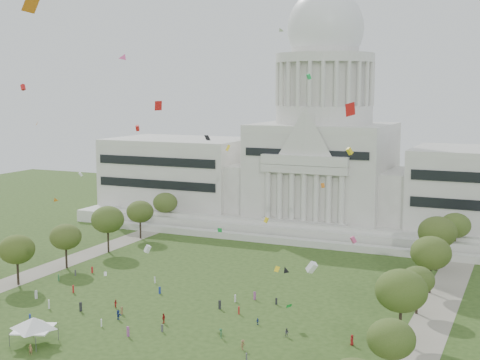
# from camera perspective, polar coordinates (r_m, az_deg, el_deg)

# --- Properties ---
(ground) EXTENTS (400.00, 400.00, 0.00)m
(ground) POSITION_cam_1_polar(r_m,az_deg,el_deg) (128.65, -8.38, -13.18)
(ground) COLOR #2B4517
(ground) RESTS_ON ground
(capitol) EXTENTS (160.00, 64.50, 91.30)m
(capitol) POSITION_cam_1_polar(r_m,az_deg,el_deg) (225.61, 7.08, 1.72)
(capitol) COLOR beige
(capitol) RESTS_ON ground
(path_left) EXTENTS (8.00, 160.00, 0.04)m
(path_left) POSITION_cam_1_polar(r_m,az_deg,el_deg) (179.03, -16.34, -7.38)
(path_left) COLOR gray
(path_left) RESTS_ON ground
(path_right) EXTENTS (8.00, 160.00, 0.04)m
(path_right) POSITION_cam_1_polar(r_m,az_deg,el_deg) (140.00, 16.00, -11.64)
(path_right) COLOR gray
(path_right) RESTS_ON ground
(row_tree_r_1) EXTENTS (7.58, 7.58, 10.78)m
(row_tree_r_1) POSITION_cam_1_polar(r_m,az_deg,el_deg) (108.15, 12.78, -13.10)
(row_tree_r_1) COLOR black
(row_tree_r_1) RESTS_ON ground
(row_tree_l_2) EXTENTS (8.42, 8.42, 11.97)m
(row_tree_l_2) POSITION_cam_1_polar(r_m,az_deg,el_deg) (165.88, -18.51, -5.64)
(row_tree_l_2) COLOR black
(row_tree_l_2) RESTS_ON ground
(row_tree_r_2) EXTENTS (9.55, 9.55, 13.58)m
(row_tree_r_2) POSITION_cam_1_polar(r_m,az_deg,el_deg) (125.75, 13.60, -9.17)
(row_tree_r_2) COLOR black
(row_tree_r_2) RESTS_ON ground
(row_tree_l_3) EXTENTS (8.12, 8.12, 11.55)m
(row_tree_l_3) POSITION_cam_1_polar(r_m,az_deg,el_deg) (177.61, -14.66, -4.72)
(row_tree_l_3) COLOR black
(row_tree_l_3) RESTS_ON ground
(row_tree_r_3) EXTENTS (7.01, 7.01, 9.98)m
(row_tree_r_3) POSITION_cam_1_polar(r_m,az_deg,el_deg) (142.59, 14.92, -8.26)
(row_tree_r_3) COLOR black
(row_tree_r_3) RESTS_ON ground
(row_tree_l_4) EXTENTS (9.29, 9.29, 13.21)m
(row_tree_l_4) POSITION_cam_1_polar(r_m,az_deg,el_deg) (191.83, -11.23, -3.33)
(row_tree_l_4) COLOR black
(row_tree_l_4) RESTS_ON ground
(row_tree_r_4) EXTENTS (9.19, 9.19, 13.06)m
(row_tree_r_4) POSITION_cam_1_polar(r_m,az_deg,el_deg) (156.89, 15.98, -6.00)
(row_tree_r_4) COLOR black
(row_tree_r_4) RESTS_ON ground
(row_tree_l_5) EXTENTS (8.33, 8.33, 11.85)m
(row_tree_l_5) POSITION_cam_1_polar(r_m,az_deg,el_deg) (207.79, -8.53, -2.69)
(row_tree_l_5) COLOR black
(row_tree_l_5) RESTS_ON ground
(row_tree_r_5) EXTENTS (9.82, 9.82, 13.96)m
(row_tree_r_5) POSITION_cam_1_polar(r_m,az_deg,el_deg) (176.42, 16.50, -4.30)
(row_tree_r_5) COLOR black
(row_tree_r_5) RESTS_ON ground
(row_tree_l_6) EXTENTS (8.19, 8.19, 11.64)m
(row_tree_l_6) POSITION_cam_1_polar(r_m,az_deg,el_deg) (223.89, -6.40, -1.93)
(row_tree_l_6) COLOR black
(row_tree_l_6) RESTS_ON ground
(row_tree_r_6) EXTENTS (8.42, 8.42, 11.97)m
(row_tree_r_6) POSITION_cam_1_polar(r_m,az_deg,el_deg) (193.90, 17.91, -3.71)
(row_tree_r_6) COLOR black
(row_tree_r_6) RESTS_ON ground
(event_tent) EXTENTS (11.58, 11.58, 5.05)m
(event_tent) POSITION_cam_1_polar(r_m,az_deg,el_deg) (128.91, -17.21, -11.56)
(event_tent) COLOR #4C4C4C
(event_tent) RESTS_ON ground
(person_0) EXTENTS (1.02, 1.14, 1.95)m
(person_0) POSITION_cam_1_polar(r_m,az_deg,el_deg) (125.34, 9.54, -13.31)
(person_0) COLOR #B21E1E
(person_0) RESTS_ON ground
(person_2) EXTENTS (0.96, 0.78, 1.72)m
(person_2) POSITION_cam_1_polar(r_m,az_deg,el_deg) (127.70, 4.02, -12.87)
(person_2) COLOR #4C4C51
(person_2) RESTS_ON ground
(person_3) EXTENTS (1.05, 1.33, 1.83)m
(person_3) POSITION_cam_1_polar(r_m,az_deg,el_deg) (127.00, -1.66, -12.94)
(person_3) COLOR #33723F
(person_3) RESTS_ON ground
(person_4) EXTENTS (0.73, 1.23, 2.03)m
(person_4) POSITION_cam_1_polar(r_m,az_deg,el_deg) (135.17, -6.53, -11.64)
(person_4) COLOR #B21E1E
(person_4) RESTS_ON ground
(person_5) EXTENTS (1.95, 1.44, 1.96)m
(person_5) POSITION_cam_1_polar(r_m,az_deg,el_deg) (138.54, -10.34, -11.25)
(person_5) COLOR navy
(person_5) RESTS_ON ground
(person_7) EXTENTS (0.83, 0.72, 1.93)m
(person_7) POSITION_cam_1_polar(r_m,az_deg,el_deg) (124.92, -17.44, -13.65)
(person_7) COLOR olive
(person_7) RESTS_ON ground
(person_8) EXTENTS (0.97, 0.82, 1.71)m
(person_8) POSITION_cam_1_polar(r_m,az_deg,el_deg) (145.80, -10.55, -10.33)
(person_8) COLOR #B21E1E
(person_8) RESTS_ON ground
(person_9) EXTENTS (0.90, 1.31, 1.85)m
(person_9) POSITION_cam_1_polar(r_m,az_deg,el_deg) (121.68, 0.24, -13.89)
(person_9) COLOR olive
(person_9) RESTS_ON ground
(person_10) EXTENTS (0.72, 0.90, 1.35)m
(person_10) POSITION_cam_1_polar(r_m,az_deg,el_deg) (133.73, 1.52, -11.97)
(person_10) COLOR navy
(person_10) RESTS_ON ground
(distant_crowd) EXTENTS (62.31, 38.47, 1.93)m
(distant_crowd) POSITION_cam_1_polar(r_m,az_deg,el_deg) (146.55, -10.31, -10.23)
(distant_crowd) COLOR #4C4C51
(distant_crowd) RESTS_ON ground
(kite_swarm) EXTENTS (76.87, 94.52, 55.01)m
(kite_swarm) POSITION_cam_1_polar(r_m,az_deg,el_deg) (126.77, -3.86, -0.52)
(kite_swarm) COLOR orange
(kite_swarm) RESTS_ON ground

